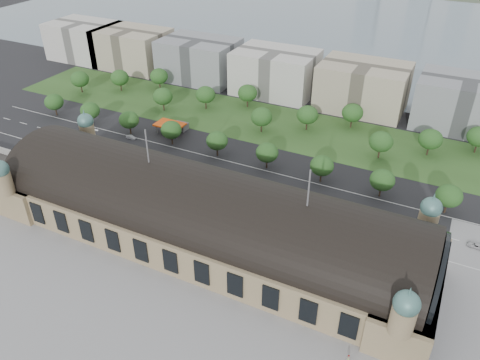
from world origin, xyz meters
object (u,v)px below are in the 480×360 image
at_px(traffic_car_0, 52,137).
at_px(traffic_car_4, 245,182).
at_px(pedestrian_0, 348,357).
at_px(traffic_car_1, 131,137).
at_px(parked_car_3, 146,174).
at_px(parked_car_2, 133,176).
at_px(parked_car_6, 194,191).
at_px(bus_west, 240,195).
at_px(bus_east, 322,213).
at_px(parked_car_4, 173,182).
at_px(bus_mid, 289,203).
at_px(parked_car_0, 79,157).
at_px(traffic_car_6, 476,246).
at_px(parked_car_1, 91,158).
at_px(parked_car_5, 175,185).
at_px(petrol_station, 176,126).
at_px(traffic_car_3, 210,170).

bearing_deg(traffic_car_0, traffic_car_4, 88.98).
bearing_deg(pedestrian_0, traffic_car_1, 161.87).
relative_size(traffic_car_1, parked_car_3, 1.07).
relative_size(parked_car_2, parked_car_6, 0.94).
xyz_separation_m(parked_car_3, bus_west, (43.10, 2.00, 1.01)).
xyz_separation_m(bus_east, pedestrian_0, (25.24, -55.64, -0.58)).
xyz_separation_m(parked_car_4, bus_mid, (47.88, 5.56, 1.11)).
relative_size(parked_car_0, bus_east, 0.42).
distance_m(traffic_car_1, parked_car_6, 56.71).
bearing_deg(traffic_car_1, parked_car_2, -139.18).
relative_size(traffic_car_0, pedestrian_0, 2.10).
height_order(traffic_car_6, parked_car_1, parked_car_1).
distance_m(parked_car_5, bus_west, 27.73).
bearing_deg(parked_car_3, parked_car_5, 49.86).
bearing_deg(pedestrian_0, bus_west, 149.79).
distance_m(parked_car_1, bus_mid, 91.05).
xyz_separation_m(parked_car_1, bus_west, (72.25, 2.00, 1.02)).
bearing_deg(parked_car_1, petrol_station, 122.23).
distance_m(parked_car_3, bus_mid, 61.99).
bearing_deg(bus_east, traffic_car_1, 85.31).
relative_size(traffic_car_4, pedestrian_0, 2.42).
bearing_deg(traffic_car_6, traffic_car_0, -81.30).
height_order(traffic_car_3, pedestrian_0, pedestrian_0).
distance_m(parked_car_6, bus_mid, 37.62).
relative_size(traffic_car_0, bus_west, 0.29).
bearing_deg(traffic_car_4, parked_car_3, -73.54).
xyz_separation_m(traffic_car_4, parked_car_6, (-15.24, -14.81, 0.07)).
bearing_deg(traffic_car_3, traffic_car_1, 75.21).
height_order(parked_car_3, parked_car_6, parked_car_6).
xyz_separation_m(parked_car_1, parked_car_4, (42.99, 0.00, -0.13)).
distance_m(parked_car_0, parked_car_1, 5.90).
relative_size(petrol_station, parked_car_0, 3.16).
bearing_deg(parked_car_6, bus_west, 79.92).
relative_size(traffic_car_4, parked_car_1, 0.77).
bearing_deg(parked_car_5, pedestrian_0, 22.38).
height_order(traffic_car_0, traffic_car_1, traffic_car_1).
bearing_deg(traffic_car_1, traffic_car_4, -97.40).
relative_size(parked_car_4, parked_car_6, 0.71).
xyz_separation_m(traffic_car_3, parked_car_1, (-51.85, -14.59, -0.02)).
distance_m(parked_car_5, pedestrian_0, 97.04).
bearing_deg(traffic_car_3, pedestrian_0, -134.05).
bearing_deg(bus_mid, traffic_car_3, 80.55).
xyz_separation_m(traffic_car_4, parked_car_1, (-69.25, -12.92, 0.04)).
relative_size(traffic_car_3, parked_car_2, 1.06).
relative_size(parked_car_1, parked_car_5, 1.05).
xyz_separation_m(parked_car_4, bus_west, (29.26, 2.00, 1.15)).
distance_m(traffic_car_1, pedestrian_0, 145.74).
distance_m(bus_west, bus_mid, 18.96).
xyz_separation_m(petrol_station, parked_car_1, (-18.11, -40.28, -2.17)).
relative_size(parked_car_5, bus_west, 0.41).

